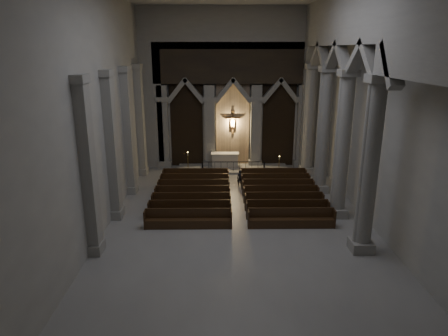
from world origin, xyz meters
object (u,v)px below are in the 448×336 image
Objects in this scene: altar_rail at (233,165)px; candle_stand_left at (188,167)px; altar at (225,160)px; candle_stand_right at (279,171)px; worshipper at (240,178)px; pews at (237,197)px.

altar_rail is 3.43m from candle_stand_left.
altar is 0.46× the size of altar_rail.
candle_stand_right reaches higher than altar_rail.
candle_stand_left reaches higher than worshipper.
candle_stand_right is at bearing -8.05° from candle_stand_left.
pews is at bearing -122.92° from candle_stand_right.
worshipper reaches higher than altar_rail.
worshipper reaches higher than pews.
candle_stand_right is 3.74m from worshipper.
candle_stand_left reaches higher than altar.
pews is (3.42, -6.08, -0.11)m from candle_stand_left.
candle_stand_left reaches higher than pews.
altar_rail is at bearing -63.56° from altar.
candle_stand_left is 4.96m from worshipper.
altar is at bearing 109.64° from worshipper.
candle_stand_right is (6.74, -0.95, -0.03)m from candle_stand_left.
candle_stand_left is 6.81m from candle_stand_right.
candle_stand_left is 6.98m from pews.
worshipper is at bearing -142.75° from candle_stand_right.
altar is at bearing 94.90° from pews.
altar_rail is 0.47× the size of pews.
candle_stand_right is at bearing -13.44° from altar_rail.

